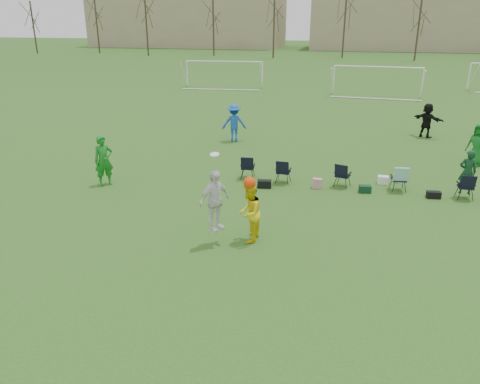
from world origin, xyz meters
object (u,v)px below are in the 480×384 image
(fielder_green_far, at_px, (478,145))
(goal_mid, at_px, (378,73))
(center_contest, at_px, (235,207))
(goal_left, at_px, (224,67))
(fielder_green_near, at_px, (104,161))
(fielder_black, at_px, (427,120))
(fielder_blue, at_px, (234,123))

(fielder_green_far, relative_size, goal_mid, 0.26)
(center_contest, relative_size, goal_left, 0.38)
(fielder_green_far, relative_size, goal_left, 0.26)
(fielder_green_near, bearing_deg, goal_mid, 25.48)
(fielder_green_near, distance_m, goal_mid, 28.47)
(fielder_black, bearing_deg, fielder_blue, 55.54)
(goal_left, xyz_separation_m, goal_mid, (14.00, -2.00, 0.00))
(goal_left, bearing_deg, goal_mid, -13.13)
(fielder_blue, bearing_deg, fielder_green_far, 155.91)
(fielder_green_near, distance_m, fielder_black, 17.73)
(fielder_green_near, relative_size, goal_mid, 0.27)
(fielder_blue, xyz_separation_m, goal_mid, (8.08, 18.00, 0.92))
(goal_left, distance_m, goal_mid, 14.14)
(fielder_green_far, bearing_deg, fielder_black, 143.17)
(goal_mid, bearing_deg, fielder_blue, -110.18)
(goal_mid, bearing_deg, center_contest, -95.72)
(fielder_blue, xyz_separation_m, fielder_green_far, (11.76, -1.76, -0.05))
(fielder_black, bearing_deg, goal_mid, -43.96)
(center_contest, bearing_deg, goal_mid, 80.28)
(goal_mid, bearing_deg, fielder_green_near, -109.64)
(fielder_blue, relative_size, center_contest, 0.72)
(goal_left, bearing_deg, center_contest, -79.42)
(fielder_green_far, distance_m, center_contest, 13.40)
(center_contest, bearing_deg, fielder_black, 64.36)
(fielder_green_far, distance_m, goal_mid, 20.12)
(fielder_black, distance_m, center_contest, 16.84)
(fielder_blue, height_order, fielder_black, fielder_blue)
(fielder_black, bearing_deg, goal_left, -8.27)
(goal_left, bearing_deg, fielder_green_far, -55.90)
(center_contest, bearing_deg, fielder_green_near, 148.92)
(fielder_green_far, xyz_separation_m, fielder_black, (-1.51, 5.08, -0.00))
(center_contest, distance_m, goal_mid, 30.31)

